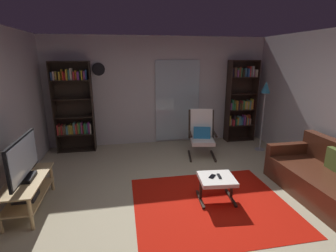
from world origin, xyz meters
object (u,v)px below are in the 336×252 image
object	(u,v)px
cell_phone	(212,176)
floor_lamp_by_shelf	(265,95)
television	(23,160)
ottoman	(217,181)
tv_stand	(28,190)
leather_sofa	(327,179)
tv_remote	(219,176)
lounge_armchair	(202,132)
bookshelf_near_sofa	(241,100)
bookshelf_near_tv	(73,107)
wall_clock	(98,69)

from	to	relation	value
cell_phone	floor_lamp_by_shelf	distance (m)	2.77
television	ottoman	distance (m)	2.77
tv_stand	ottoman	world-z (taller)	tv_stand
leather_sofa	tv_remote	bearing A→B (deg)	173.29
lounge_armchair	leather_sofa	bearing A→B (deg)	-54.65
leather_sofa	lounge_armchair	xyz separation A→B (m)	(-1.40, 1.98, 0.24)
lounge_armchair	ottoman	distance (m)	1.83
bookshelf_near_sofa	lounge_armchair	size ratio (longest dim) A/B	2.00
bookshelf_near_tv	wall_clock	bearing A→B (deg)	16.97
tv_remote	wall_clock	size ratio (longest dim) A/B	0.50
bookshelf_near_sofa	ottoman	distance (m)	3.20
cell_phone	floor_lamp_by_shelf	xyz separation A→B (m)	(1.86, 1.83, 0.92)
bookshelf_near_tv	lounge_armchair	bearing A→B (deg)	-16.94
lounge_armchair	ottoman	size ratio (longest dim) A/B	1.82
television	tv_stand	bearing A→B (deg)	-96.99
lounge_armchair	tv_stand	bearing A→B (deg)	-153.39
bookshelf_near_tv	floor_lamp_by_shelf	bearing A→B (deg)	-10.35
floor_lamp_by_shelf	cell_phone	bearing A→B (deg)	-135.57
tv_remote	ottoman	bearing A→B (deg)	-162.81
bookshelf_near_sofa	lounge_armchair	world-z (taller)	bookshelf_near_sofa
bookshelf_near_tv	ottoman	xyz separation A→B (m)	(2.43, -2.63, -0.72)
television	lounge_armchair	xyz separation A→B (m)	(3.05, 1.51, -0.22)
television	cell_phone	xyz separation A→B (m)	(2.65, -0.25, -0.37)
lounge_armchair	wall_clock	size ratio (longest dim) A/B	3.53
television	tv_remote	xyz separation A→B (m)	(2.76, -0.27, -0.37)
floor_lamp_by_shelf	wall_clock	distance (m)	3.80
television	lounge_armchair	distance (m)	3.41
tv_stand	ottoman	size ratio (longest dim) A/B	1.98
tv_remote	floor_lamp_by_shelf	xyz separation A→B (m)	(1.76, 1.85, 0.91)
floor_lamp_by_shelf	tv_stand	bearing A→B (deg)	-160.52
floor_lamp_by_shelf	lounge_armchair	bearing A→B (deg)	-177.28
bookshelf_near_tv	floor_lamp_by_shelf	xyz separation A→B (m)	(4.24, -0.77, 0.27)
bookshelf_near_tv	wall_clock	distance (m)	1.02
bookshelf_near_sofa	tv_remote	xyz separation A→B (m)	(-1.59, -2.65, -0.66)
bookshelf_near_tv	wall_clock	size ratio (longest dim) A/B	7.03
bookshelf_near_tv	ottoman	world-z (taller)	bookshelf_near_tv
tv_stand	cell_phone	xyz separation A→B (m)	(2.66, -0.23, 0.08)
leather_sofa	wall_clock	distance (m)	4.92
floor_lamp_by_shelf	leather_sofa	bearing A→B (deg)	-91.83
bookshelf_near_tv	floor_lamp_by_shelf	world-z (taller)	bookshelf_near_tv
television	lounge_armchair	world-z (taller)	television
ottoman	wall_clock	world-z (taller)	wall_clock
cell_phone	leather_sofa	bearing A→B (deg)	34.00
tv_stand	floor_lamp_by_shelf	xyz separation A→B (m)	(4.52, 1.60, 1.00)
television	bookshelf_near_sofa	bearing A→B (deg)	28.77
tv_stand	tv_remote	size ratio (longest dim) A/B	7.71
ottoman	tv_remote	distance (m)	0.09
tv_stand	wall_clock	size ratio (longest dim) A/B	3.83
leather_sofa	cell_phone	size ratio (longest dim) A/B	12.44
tv_stand	bookshelf_near_sofa	bearing A→B (deg)	28.94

